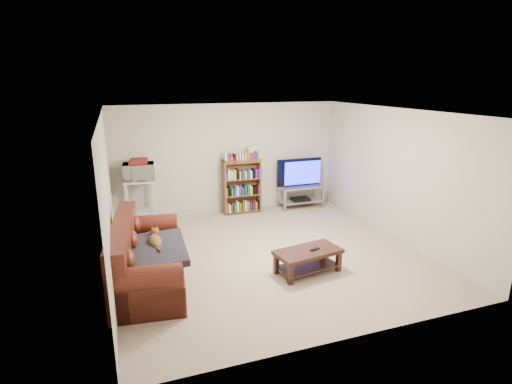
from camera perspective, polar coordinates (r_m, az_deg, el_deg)
name	(u,v)px	position (r m, az deg, el deg)	size (l,w,h in m)	color
floor	(269,253)	(6.95, 1.89, -8.73)	(5.00, 5.00, 0.00)	#C3AB91
ceiling	(271,112)	(6.35, 2.09, 11.40)	(5.00, 5.00, 0.00)	white
wall_back	(229,159)	(8.87, -3.90, 4.77)	(5.00, 5.00, 0.00)	beige
wall_front	(354,242)	(4.43, 13.87, -6.97)	(5.00, 5.00, 0.00)	beige
wall_left	(108,201)	(6.13, -20.36, -1.16)	(5.00, 5.00, 0.00)	beige
wall_right	(396,174)	(7.79, 19.40, 2.38)	(5.00, 5.00, 0.00)	beige
sofa	(143,261)	(6.13, -15.82, -9.49)	(1.19, 2.28, 0.93)	#531F15
blanket	(155,250)	(5.90, -14.22, -8.06)	(0.85, 1.09, 0.10)	#2B2833
cat	(155,241)	(6.06, -14.23, -6.80)	(0.24, 0.60, 0.18)	brown
coffee_table	(308,257)	(6.26, 7.42, -9.17)	(1.09, 0.67, 0.37)	black
remote	(315,249)	(6.23, 8.40, -8.09)	(0.17, 0.05, 0.02)	black
tv_stand	(300,193)	(9.34, 6.37, -0.12)	(1.02, 0.46, 0.51)	#999EA3
television	(301,173)	(9.23, 6.46, 2.74)	(1.09, 0.14, 0.63)	black
dvd_player	(300,199)	(9.39, 6.34, -1.03)	(0.41, 0.28, 0.06)	black
bookshelf	(242,185)	(8.84, -2.03, 0.95)	(0.85, 0.28, 1.21)	brown
shelf_clutter	(246,154)	(8.73, -1.47, 5.42)	(0.62, 0.19, 0.28)	silver
microwave_stand	(141,196)	(8.35, -16.12, -0.62)	(0.64, 0.49, 0.97)	silver
microwave	(139,172)	(8.22, -16.39, 2.82)	(0.60, 0.40, 0.33)	silver
game_boxes	(138,162)	(8.18, -16.49, 4.12)	(0.35, 0.31, 0.05)	maroon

